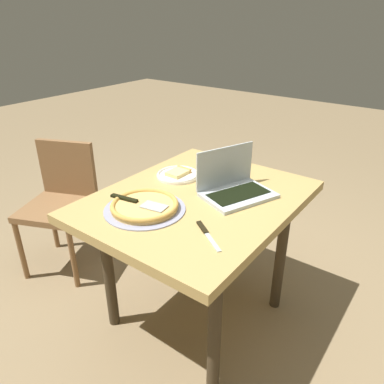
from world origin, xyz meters
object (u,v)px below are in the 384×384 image
at_px(pizza_plate, 178,174).
at_px(pizza_tray, 145,206).
at_px(laptop, 234,186).
at_px(table_knife, 206,233).
at_px(dining_table, 198,212).
at_px(chair_near, 62,197).

relative_size(pizza_plate, pizza_tray, 0.62).
bearing_deg(laptop, table_knife, 14.25).
relative_size(dining_table, chair_near, 1.31).
relative_size(laptop, pizza_plate, 1.73).
xyz_separation_m(table_knife, chair_near, (-0.14, -1.25, -0.28)).
bearing_deg(chair_near, pizza_plate, 106.78).
height_order(dining_table, pizza_tray, pizza_tray).
height_order(laptop, chair_near, laptop).
bearing_deg(chair_near, laptop, 101.64).
bearing_deg(laptop, chair_near, -78.36).
height_order(dining_table, table_knife, table_knife).
bearing_deg(dining_table, table_knife, 41.79).
distance_m(laptop, table_knife, 0.40).
distance_m(dining_table, chair_near, 1.05).
xyz_separation_m(pizza_plate, pizza_tray, (0.39, 0.11, 0.01)).
distance_m(pizza_tray, chair_near, 0.97).
bearing_deg(table_knife, chair_near, -96.59).
bearing_deg(pizza_plate, chair_near, -73.22).
bearing_deg(pizza_tray, laptop, 147.59).
bearing_deg(table_knife, pizza_tray, -89.41).
height_order(dining_table, pizza_plate, pizza_plate).
relative_size(pizza_tray, table_knife, 1.87).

